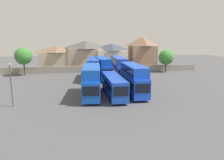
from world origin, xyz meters
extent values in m
plane|color=#4C4C4F|center=(0.00, 18.00, 0.00)|extent=(140.00, 140.00, 0.00)
cube|color=gray|center=(0.00, 25.04, 0.90)|extent=(56.00, 0.50, 1.80)
cube|color=blue|center=(-3.69, -0.40, 1.83)|extent=(3.24, 10.46, 2.95)
cube|color=black|center=(-4.02, -5.57, 2.18)|extent=(2.27, 0.23, 1.33)
cube|color=black|center=(-3.69, -0.40, 2.18)|extent=(3.22, 9.64, 0.93)
cube|color=blue|center=(-3.67, -0.14, 4.11)|extent=(3.15, 9.95, 1.61)
cube|color=black|center=(-3.67, -0.14, 4.11)|extent=(3.21, 9.44, 1.13)
cylinder|color=black|center=(-2.71, -3.67, 0.55)|extent=(0.37, 1.12, 1.10)
cylinder|color=black|center=(-5.08, -3.51, 0.55)|extent=(0.37, 1.12, 1.10)
cylinder|color=black|center=(-2.30, 2.72, 0.55)|extent=(0.37, 1.12, 1.10)
cylinder|color=black|center=(-4.66, 2.87, 0.55)|extent=(0.37, 1.12, 1.10)
cube|color=blue|center=(-0.21, -0.39, 1.82)|extent=(2.83, 11.39, 2.92)
cube|color=black|center=(0.01, -6.06, 2.17)|extent=(2.12, 0.16, 1.31)
cube|color=black|center=(-0.21, -0.39, 2.17)|extent=(2.84, 10.49, 0.92)
cylinder|color=black|center=(1.03, -3.85, 0.55)|extent=(0.34, 1.11, 1.10)
cylinder|color=black|center=(-1.18, -3.93, 0.55)|extent=(0.34, 1.11, 1.10)
cylinder|color=black|center=(0.76, 3.15, 0.55)|extent=(0.34, 1.11, 1.10)
cylinder|color=black|center=(-1.45, 3.07, 0.55)|extent=(0.34, 1.11, 1.10)
cube|color=blue|center=(3.28, 0.27, 1.86)|extent=(2.63, 10.48, 3.00)
cube|color=black|center=(3.36, -4.97, 2.22)|extent=(2.19, 0.11, 1.35)
cube|color=black|center=(3.28, 0.27, 2.22)|extent=(2.66, 9.64, 0.95)
cube|color=blue|center=(3.28, 0.53, 4.16)|extent=(2.57, 9.95, 1.59)
cube|color=black|center=(3.28, 0.53, 4.16)|extent=(2.66, 9.43, 1.11)
cylinder|color=black|center=(4.47, -2.95, 0.55)|extent=(0.31, 1.10, 1.10)
cylinder|color=black|center=(2.18, -2.98, 0.55)|extent=(0.31, 1.10, 1.10)
cylinder|color=black|center=(4.38, 3.52, 0.55)|extent=(0.31, 1.10, 1.10)
cylinder|color=black|center=(2.10, 3.49, 0.55)|extent=(0.31, 1.10, 1.10)
cube|color=blue|center=(-2.74, 14.68, 1.83)|extent=(3.19, 11.98, 2.94)
cube|color=black|center=(-3.05, 8.74, 2.18)|extent=(2.27, 0.20, 1.32)
cube|color=black|center=(-2.74, 14.68, 2.18)|extent=(3.18, 11.04, 0.93)
cube|color=blue|center=(-2.72, 14.98, 4.03)|extent=(3.10, 11.39, 1.47)
cube|color=black|center=(-2.72, 14.98, 4.03)|extent=(3.16, 10.80, 1.03)
cylinder|color=black|center=(-1.75, 10.95, 0.55)|extent=(0.36, 1.11, 1.10)
cylinder|color=black|center=(-4.11, 11.07, 0.55)|extent=(0.36, 1.11, 1.10)
cylinder|color=black|center=(-1.37, 18.30, 0.55)|extent=(0.36, 1.11, 1.10)
cylinder|color=black|center=(-3.73, 18.42, 0.55)|extent=(0.36, 1.11, 1.10)
cube|color=blue|center=(-0.54, 15.01, 1.89)|extent=(3.33, 11.09, 3.06)
cube|color=black|center=(-0.14, 9.54, 2.25)|extent=(2.24, 0.24, 1.38)
cube|color=black|center=(-0.54, 15.01, 2.25)|extent=(3.31, 10.22, 0.96)
cube|color=blue|center=(-0.56, 15.29, 4.18)|extent=(3.24, 10.54, 1.53)
cube|color=black|center=(-0.56, 15.29, 4.18)|extent=(3.29, 10.00, 1.07)
cylinder|color=black|center=(0.87, 11.72, 0.55)|extent=(0.38, 1.12, 1.10)
cylinder|color=black|center=(-1.46, 11.55, 0.55)|extent=(0.38, 1.12, 1.10)
cylinder|color=black|center=(0.39, 18.48, 0.55)|extent=(0.38, 1.12, 1.10)
cylinder|color=black|center=(-1.95, 18.31, 0.55)|extent=(0.38, 1.12, 1.10)
cube|color=blue|center=(3.25, 15.04, 1.84)|extent=(2.57, 11.93, 2.97)
cube|color=black|center=(3.20, 9.06, 2.20)|extent=(2.19, 0.10, 1.34)
cube|color=black|center=(3.25, 15.04, 2.20)|extent=(2.61, 10.98, 0.94)
cube|color=blue|center=(3.25, 15.34, 4.16)|extent=(2.52, 11.34, 1.65)
cube|color=black|center=(3.25, 15.34, 4.16)|extent=(2.60, 10.74, 1.16)
cylinder|color=black|center=(4.36, 11.34, 0.55)|extent=(0.31, 1.10, 1.10)
cylinder|color=black|center=(2.08, 11.35, 0.55)|extent=(0.31, 1.10, 1.10)
cylinder|color=black|center=(4.42, 18.72, 0.55)|extent=(0.31, 1.10, 1.10)
cylinder|color=black|center=(2.13, 18.74, 0.55)|extent=(0.31, 1.10, 1.10)
cube|color=#C6B293|center=(-12.94, 33.12, 2.65)|extent=(10.51, 6.18, 5.30)
pyramid|color=brown|center=(-12.94, 33.12, 6.28)|extent=(11.04, 6.49, 1.96)
cube|color=tan|center=(-4.37, 33.47, 3.18)|extent=(10.54, 7.36, 6.37)
pyramid|color=#514C4C|center=(-4.37, 33.47, 7.53)|extent=(11.06, 7.73, 2.33)
cube|color=silver|center=(3.76, 32.57, 2.91)|extent=(9.01, 6.92, 5.82)
pyramid|color=#3D424C|center=(3.76, 32.57, 6.88)|extent=(9.46, 7.27, 2.11)
cube|color=#9E7A60|center=(14.16, 33.69, 3.56)|extent=(7.83, 7.88, 7.12)
pyramid|color=brown|center=(14.16, 33.69, 8.57)|extent=(8.22, 8.28, 2.91)
cylinder|color=brown|center=(18.07, 23.04, 1.33)|extent=(0.45, 0.45, 2.65)
sphere|color=#387F33|center=(18.07, 23.04, 4.14)|extent=(4.24, 4.24, 4.24)
cylinder|color=brown|center=(-20.03, 22.04, 1.73)|extent=(0.37, 0.37, 3.46)
sphere|color=#387F33|center=(-20.03, 22.04, 4.97)|extent=(4.32, 4.32, 4.32)
cylinder|color=#4C4C51|center=(-14.64, -4.00, 2.82)|extent=(0.16, 0.16, 5.65)
cube|color=beige|center=(-14.64, -4.00, 5.80)|extent=(0.50, 0.24, 0.30)
camera|label=1|loc=(-4.77, -32.64, 8.98)|focal=33.07mm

